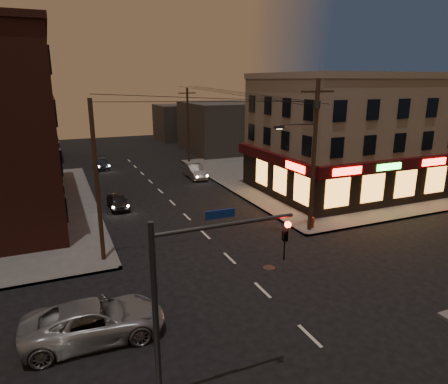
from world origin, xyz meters
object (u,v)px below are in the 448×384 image
sedan_mid (195,171)px  fire_hydrant (312,222)px  sedan_far (101,164)px  suv_cross (95,321)px  sedan_near (118,201)px

sedan_mid → fire_hydrant: (2.46, -17.67, -0.14)m
sedan_mid → sedan_far: sedan_mid is taller
suv_cross → sedan_far: 33.47m
suv_cross → sedan_near: (3.51, 16.90, -0.16)m
suv_cross → sedan_mid: bearing=-25.5°
sedan_mid → suv_cross: bearing=-116.2°
suv_cross → sedan_far: bearing=-5.0°
suv_cross → sedan_near: 17.26m
suv_cross → sedan_far: size_ratio=1.34×
sedan_far → sedan_mid: bearing=-43.2°
sedan_far → suv_cross: bearing=-94.3°
suv_cross → sedan_near: suv_cross is taller
sedan_mid → sedan_far: (-8.58, 8.87, -0.12)m
suv_cross → sedan_mid: suv_cross is taller
fire_hydrant → sedan_far: bearing=112.6°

